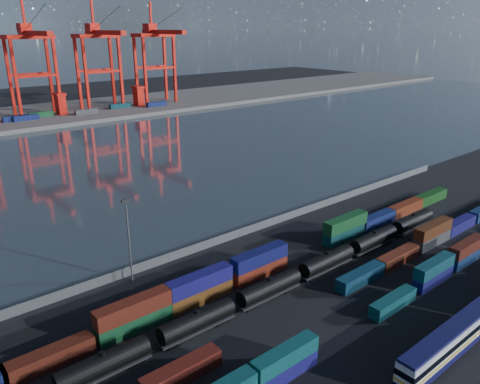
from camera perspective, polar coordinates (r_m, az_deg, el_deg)
ground at (r=91.91m, az=12.26°, el=-10.76°), size 700.00×700.00×0.00m
harbor_water at (r=171.43m, az=-16.27°, el=3.33°), size 700.00×700.00×0.00m
far_quay at (r=268.86m, az=-25.62°, el=8.13°), size 700.00×70.00×2.00m
container_row_south at (r=76.79m, az=12.94°, el=-15.69°), size 139.36×2.24×4.77m
container_row_mid at (r=96.04m, az=16.54°, el=-8.70°), size 140.60×2.44×5.19m
container_row_north at (r=89.72m, az=1.20°, el=-9.49°), size 141.64×2.57×5.48m
tanker_string at (r=80.05m, az=-0.57°, el=-13.46°), size 122.15×2.93×4.19m
waterfront_fence at (r=108.56m, az=0.68°, el=-4.75°), size 160.12×0.12×2.20m
yard_light_mast at (r=88.67m, az=-13.43°, el=-5.26°), size 1.60×0.40×16.60m
quay_containers at (r=252.05m, az=-27.22°, el=7.77°), size 172.58×10.99×2.60m
straddle_carriers at (r=257.61m, az=-25.78°, el=9.23°), size 140.00×7.00×11.10m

